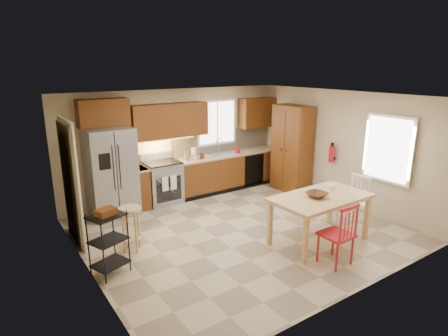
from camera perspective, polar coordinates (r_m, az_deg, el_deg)
The scene contains 33 objects.
floor at distance 7.17m, azimuth 2.49°, elevation -9.48°, with size 5.50×5.50×0.00m, color tan.
ceiling at distance 6.52m, azimuth 2.75°, elevation 10.85°, with size 5.50×5.00×0.02m, color silver.
wall_back at distance 8.81m, azimuth -7.19°, elevation 3.75°, with size 5.50×0.02×2.50m, color #CCB793.
wall_front at distance 5.07m, azimuth 19.89°, elevation -6.02°, with size 5.50×0.02×2.50m, color #CCB793.
wall_left at distance 5.61m, azimuth -20.56°, elevation -4.01°, with size 0.02×5.00×2.50m, color #CCB793.
wall_right at distance 8.63m, azimuth 17.42°, elevation 2.91°, with size 0.02×5.00×2.50m, color #CCB793.
refrigerator at distance 7.93m, azimuth -16.81°, elevation -0.65°, with size 0.92×0.75×1.82m, color gray.
range_stove at distance 8.50m, azimuth -9.33°, elevation -2.27°, with size 0.76×0.63×0.92m, color gray.
base_cabinet_narrow at distance 8.32m, azimuth -12.80°, elevation -2.94°, with size 0.30×0.60×0.90m, color brown.
base_cabinet_run at distance 9.40m, azimuth 0.82°, elevation -0.40°, with size 2.92×0.60×0.90m, color brown.
dishwasher at distance 9.50m, azimuth 4.60°, elevation -0.27°, with size 0.60×0.02×0.78m, color black.
backsplash at distance 9.46m, azimuth -0.15°, elevation 4.22°, with size 2.92×0.03×0.55m, color #C5B394.
upper_over_fridge at distance 7.89m, azimuth -17.94°, elevation 8.02°, with size 1.00×0.35×0.55m, color #5D2A0F.
upper_left_block at distance 8.45m, azimuth -8.29°, elevation 7.17°, with size 1.80×0.35×0.75m, color #5D2A0F.
upper_right_block at distance 9.79m, azimuth 5.08°, elevation 8.41°, with size 1.00×0.35×0.75m, color #5D2A0F.
window_back at distance 9.27m, azimuth -1.12°, elevation 6.97°, with size 1.12×0.04×1.12m, color white.
sink at distance 9.19m, azimuth -0.14°, elevation 1.88°, with size 0.62×0.46×0.16m, color gray.
undercab_glow at distance 8.36m, azimuth -9.95°, elevation 4.27°, with size 1.60×0.30×0.01m, color #FFBF66.
soap_bottle at distance 9.29m, azimuth 2.15°, elevation 2.88°, with size 0.09×0.09×0.19m, color red.
paper_towel at distance 8.67m, azimuth -4.61°, elevation 2.21°, with size 0.12×0.12×0.28m, color silver.
canister_steel at distance 8.59m, azimuth -5.76°, elevation 1.71°, with size 0.11×0.11×0.18m, color gray.
canister_wood at distance 8.76m, azimuth -3.37°, elevation 1.90°, with size 0.10×0.10×0.14m, color #4D2B14.
pantry at distance 9.22m, azimuth 10.26°, elevation 2.88°, with size 0.50×0.95×2.10m, color brown.
fire_extinguisher at distance 8.66m, azimuth 16.08°, elevation 2.04°, with size 0.12×0.12×0.36m, color red.
window_right at distance 7.89m, azimuth 23.72°, elevation 2.65°, with size 0.04×1.02×1.32m, color white.
doorway at distance 6.90m, azimuth -22.44°, elevation -2.37°, with size 0.04×0.95×2.10m, color #8C7A59.
dining_table at distance 6.78m, azimuth 14.32°, elevation -7.62°, with size 1.73×0.97×0.84m, color #DEAE6F, non-canonical shape.
chair_red at distance 6.12m, azimuth 16.73°, elevation -9.52°, with size 0.47×0.47×1.01m, color #B11B20, non-canonical shape.
chair_white at distance 7.48m, azimuth 18.95°, elevation -5.07°, with size 0.47×0.47×1.01m, color silver, non-canonical shape.
table_bowl at distance 6.55m, azimuth 13.94°, elevation -4.38°, with size 0.35×0.35×0.09m, color #4D2B14.
table_jar at distance 6.96m, azimuth 15.98°, elevation -3.06°, with size 0.14×0.14×0.16m, color silver.
bar_stool at distance 6.49m, azimuth -13.98°, elevation -9.05°, with size 0.37×0.37×0.77m, color #DEAE6F, non-canonical shape.
utility_cart at distance 5.85m, azimuth -17.16°, elevation -10.94°, with size 0.49×0.38×0.98m, color black, non-canonical shape.
Camera 1 is at (-3.91, -5.19, 3.03)m, focal length 30.00 mm.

